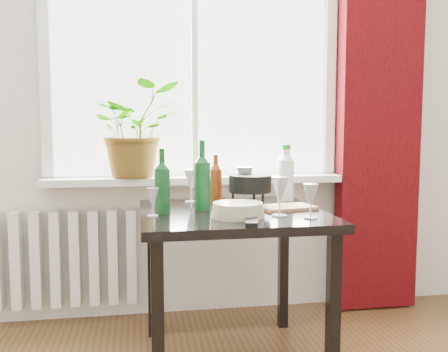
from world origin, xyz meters
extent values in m
cube|color=white|center=(0.00, 2.22, 1.60)|extent=(1.72, 0.08, 1.62)
cube|color=silver|center=(0.00, 2.15, 0.82)|extent=(1.72, 0.20, 0.04)
cube|color=#340407|center=(1.12, 2.12, 1.30)|extent=(0.50, 0.12, 2.56)
cube|color=silver|center=(-0.75, 2.18, 0.38)|extent=(0.80, 0.10, 0.55)
cube|color=black|center=(0.10, 1.55, 0.72)|extent=(0.85, 0.85, 0.04)
cube|color=black|center=(-0.27, 1.19, 0.35)|extent=(0.05, 0.05, 0.70)
cube|color=black|center=(-0.27, 1.92, 0.35)|extent=(0.05, 0.05, 0.70)
cube|color=black|center=(0.46, 1.19, 0.35)|extent=(0.05, 0.05, 0.70)
cube|color=black|center=(0.46, 1.92, 0.35)|extent=(0.05, 0.05, 0.70)
imported|color=#2C7A20|center=(-0.34, 2.15, 1.12)|extent=(0.61, 0.57, 0.54)
cylinder|color=beige|center=(0.09, 1.37, 0.77)|extent=(0.31, 0.31, 0.06)
cube|color=black|center=(0.12, 1.23, 0.75)|extent=(0.09, 0.18, 0.02)
cube|color=#A9754C|center=(0.37, 1.56, 0.75)|extent=(0.29, 0.21, 0.01)
camera|label=1|loc=(-0.33, -0.73, 1.13)|focal=40.00mm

